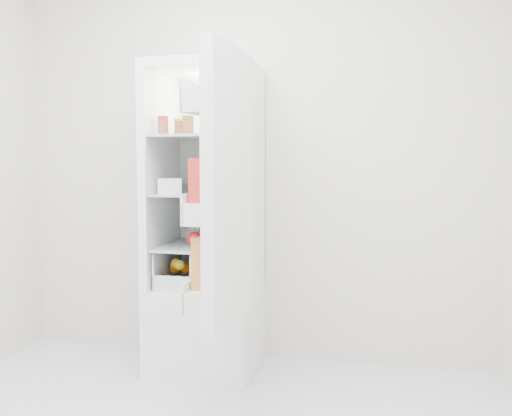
% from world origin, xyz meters
% --- Properties ---
extents(room_walls, '(3.02, 3.02, 2.61)m').
position_xyz_m(room_walls, '(0.00, 0.00, 1.59)').
color(room_walls, silver).
rests_on(room_walls, ground).
extents(refrigerator, '(0.60, 0.60, 1.80)m').
position_xyz_m(refrigerator, '(-0.20, 1.25, 0.67)').
color(refrigerator, white).
rests_on(refrigerator, ground).
extents(shelf_low, '(0.49, 0.53, 0.01)m').
position_xyz_m(shelf_low, '(-0.20, 1.19, 0.74)').
color(shelf_low, '#A1B7BC').
rests_on(shelf_low, refrigerator).
extents(shelf_mid, '(0.49, 0.53, 0.02)m').
position_xyz_m(shelf_mid, '(-0.20, 1.19, 1.05)').
color(shelf_mid, '#A1B7BC').
rests_on(shelf_mid, refrigerator).
extents(shelf_top, '(0.49, 0.53, 0.02)m').
position_xyz_m(shelf_top, '(-0.20, 1.19, 1.38)').
color(shelf_top, '#A1B7BC').
rests_on(shelf_top, refrigerator).
extents(crisper_left, '(0.23, 0.46, 0.22)m').
position_xyz_m(crisper_left, '(-0.32, 1.19, 0.61)').
color(crisper_left, silver).
rests_on(crisper_left, refrigerator).
extents(crisper_right, '(0.23, 0.46, 0.22)m').
position_xyz_m(crisper_right, '(-0.08, 1.19, 0.61)').
color(crisper_right, silver).
rests_on(crisper_right, refrigerator).
extents(condiment_jars, '(0.46, 0.16, 0.08)m').
position_xyz_m(condiment_jars, '(-0.20, 1.07, 1.43)').
color(condiment_jars, '#B21919').
rests_on(condiment_jars, shelf_top).
extents(squeeze_bottle, '(0.06, 0.06, 0.20)m').
position_xyz_m(squeeze_bottle, '(0.01, 1.28, 1.49)').
color(squeeze_bottle, white).
rests_on(squeeze_bottle, shelf_top).
extents(tub_white, '(0.17, 0.17, 0.08)m').
position_xyz_m(tub_white, '(-0.37, 1.07, 1.10)').
color(tub_white, silver).
rests_on(tub_white, shelf_mid).
extents(tub_cream, '(0.14, 0.14, 0.07)m').
position_xyz_m(tub_cream, '(-0.08, 1.20, 1.09)').
color(tub_cream, beige).
rests_on(tub_cream, shelf_mid).
extents(tin_red, '(0.12, 0.12, 0.06)m').
position_xyz_m(tin_red, '(-0.04, 1.16, 1.09)').
color(tin_red, red).
rests_on(tin_red, shelf_mid).
extents(foil_tray, '(0.21, 0.18, 0.04)m').
position_xyz_m(foil_tray, '(-0.36, 1.31, 1.08)').
color(foil_tray, silver).
rests_on(foil_tray, shelf_mid).
extents(red_cabbage, '(0.16, 0.16, 0.16)m').
position_xyz_m(red_cabbage, '(-0.19, 1.28, 0.83)').
color(red_cabbage, '#541D50').
rests_on(red_cabbage, shelf_low).
extents(bell_pepper, '(0.09, 0.09, 0.09)m').
position_xyz_m(bell_pepper, '(-0.24, 1.11, 0.79)').
color(bell_pepper, red).
rests_on(bell_pepper, shelf_low).
extents(mushroom_bowl, '(0.17, 0.17, 0.07)m').
position_xyz_m(mushroom_bowl, '(-0.28, 1.29, 0.78)').
color(mushroom_bowl, '#8DADD2').
rests_on(mushroom_bowl, shelf_low).
extents(citrus_pile, '(0.20, 0.24, 0.16)m').
position_xyz_m(citrus_pile, '(-0.32, 1.13, 0.59)').
color(citrus_pile, orange).
rests_on(citrus_pile, refrigerator).
extents(veg_pile, '(0.16, 0.30, 0.10)m').
position_xyz_m(veg_pile, '(-0.07, 1.18, 0.56)').
color(veg_pile, '#204C19').
rests_on(veg_pile, refrigerator).
extents(fridge_door, '(0.20, 0.60, 1.30)m').
position_xyz_m(fridge_door, '(0.08, 0.61, 1.09)').
color(fridge_door, white).
rests_on(fridge_door, refrigerator).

